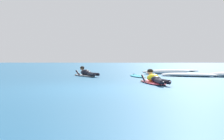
% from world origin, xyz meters
% --- Properties ---
extents(ground_plane, '(120.00, 120.00, 0.00)m').
position_xyz_m(ground_plane, '(0.00, 10.00, 0.00)').
color(ground_plane, '#235B84').
extents(surfer_near, '(1.03, 2.48, 0.53)m').
position_xyz_m(surfer_near, '(1.92, 1.91, 0.14)').
color(surfer_near, '#E54C66').
rests_on(surfer_near, ground).
extents(surfer_far, '(1.70, 2.31, 0.54)m').
position_xyz_m(surfer_far, '(-1.17, 5.96, 0.14)').
color(surfer_far, silver).
rests_on(surfer_far, ground).
extents(drifting_surfboard, '(1.03, 2.30, 0.16)m').
position_xyz_m(drifting_surfboard, '(1.37, 5.88, 0.03)').
color(drifting_surfboard, '#2DB2D1').
rests_on(drifting_surfboard, ground).
extents(whitewater_front, '(2.63, 1.30, 0.16)m').
position_xyz_m(whitewater_front, '(4.38, 11.94, 0.07)').
color(whitewater_front, white).
rests_on(whitewater_front, ground).
extents(whitewater_mid_left, '(2.83, 1.74, 0.19)m').
position_xyz_m(whitewater_mid_left, '(3.85, 6.10, 0.09)').
color(whitewater_mid_left, white).
rests_on(whitewater_mid_left, ground).
extents(whitewater_mid_right, '(3.03, 1.78, 0.27)m').
position_xyz_m(whitewater_mid_right, '(3.05, 8.53, 0.13)').
color(whitewater_mid_right, white).
rests_on(whitewater_mid_right, ground).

